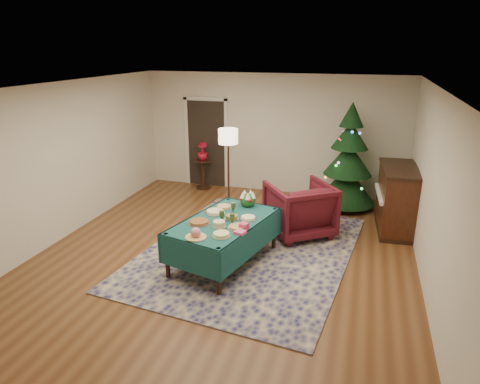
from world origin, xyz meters
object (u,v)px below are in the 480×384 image
(floor_lamp, at_px, (228,141))
(side_table, at_px, (203,175))
(potted_plant, at_px, (203,155))
(christmas_tree, at_px, (348,161))
(buffet_table, at_px, (224,229))
(piano, at_px, (396,200))
(gift_box, at_px, (244,226))
(armchair, at_px, (300,207))

(floor_lamp, distance_m, side_table, 1.72)
(potted_plant, distance_m, christmas_tree, 3.36)
(buffet_table, bearing_deg, floor_lamp, 106.32)
(buffet_table, bearing_deg, piano, 39.15)
(buffet_table, xyz_separation_m, gift_box, (0.39, -0.24, 0.19))
(gift_box, distance_m, floor_lamp, 2.96)
(gift_box, xyz_separation_m, floor_lamp, (-1.10, 2.67, 0.64))
(floor_lamp, relative_size, side_table, 2.38)
(side_table, bearing_deg, gift_box, -60.57)
(floor_lamp, bearing_deg, armchair, -31.68)
(armchair, distance_m, christmas_tree, 1.90)
(armchair, xyz_separation_m, christmas_tree, (0.73, 1.69, 0.46))
(floor_lamp, xyz_separation_m, side_table, (-0.95, 0.96, -1.07))
(gift_box, xyz_separation_m, armchair, (0.57, 1.64, -0.23))
(side_table, bearing_deg, armchair, -37.24)
(side_table, xyz_separation_m, potted_plant, (0.00, 0.00, 0.48))
(gift_box, height_order, side_table, gift_box)
(gift_box, distance_m, piano, 3.27)
(side_table, distance_m, piano, 4.47)
(buffet_table, relative_size, christmas_tree, 0.93)
(gift_box, relative_size, side_table, 0.17)
(side_table, relative_size, christmas_tree, 0.32)
(buffet_table, bearing_deg, potted_plant, 116.09)
(floor_lamp, bearing_deg, piano, -5.04)
(gift_box, bearing_deg, potted_plant, 119.43)
(armchair, relative_size, floor_lamp, 0.64)
(side_table, distance_m, christmas_tree, 3.42)
(buffet_table, bearing_deg, armchair, 55.71)
(potted_plant, relative_size, christmas_tree, 0.19)
(buffet_table, distance_m, christmas_tree, 3.54)
(potted_plant, bearing_deg, armchair, -37.24)
(armchair, height_order, side_table, armchair)
(gift_box, bearing_deg, christmas_tree, 68.75)
(buffet_table, relative_size, floor_lamp, 1.24)
(gift_box, xyz_separation_m, side_table, (-2.05, 3.63, -0.43))
(potted_plant, xyz_separation_m, piano, (4.29, -1.25, -0.23))
(piano, bearing_deg, gift_box, -133.31)
(armchair, height_order, piano, piano)
(floor_lamp, height_order, christmas_tree, christmas_tree)
(armchair, height_order, christmas_tree, christmas_tree)
(gift_box, relative_size, armchair, 0.11)
(buffet_table, distance_m, floor_lamp, 2.67)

